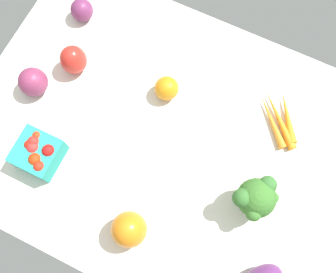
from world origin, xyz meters
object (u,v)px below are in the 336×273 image
Objects in this scene: bell_pepper_red at (73,60)px; carrot_bunch at (280,119)px; red_onion_near_basket at (82,10)px; red_onion_center at (33,82)px; broccoli_head at (256,198)px; berry_basket at (38,153)px; heirloom_tomato_orange at (167,88)px; bell_pepper_orange at (129,229)px.

carrot_bunch is (55.15, 9.50, -3.18)cm from bell_pepper_red.
red_onion_near_basket is 24.69cm from red_onion_center.
red_onion_near_basket is 68.64cm from broccoli_head.
berry_basket is at bearing -80.05° from bell_pepper_red.
berry_basket is 36.07cm from heirloom_tomato_orange.
broccoli_head is 1.18× the size of berry_basket.
broccoli_head reaches higher than heirloom_tomato_orange.
berry_basket is (-51.86, -12.22, -3.83)cm from broccoli_head.
bell_pepper_orange is at bearing -50.19° from red_onion_near_basket.
broccoli_head is (23.20, 18.82, 2.78)cm from bell_pepper_orange.
bell_pepper_orange reaches higher than carrot_bunch.
bell_pepper_orange reaches higher than heirloom_tomato_orange.
red_onion_near_basket is 41.80cm from berry_basket.
bell_pepper_red is 58.05cm from broccoli_head.
red_onion_near_basket is 0.98× the size of heirloom_tomato_orange.
heirloom_tomato_orange is at bearing 102.20° from bell_pepper_orange.
bell_pepper_red is 25.67cm from heirloom_tomato_orange.
heirloom_tomato_orange is at bearing -19.33° from red_onion_near_basket.
heirloom_tomato_orange is 34.68cm from red_onion_center.
berry_basket is at bearing -75.38° from red_onion_near_basket.
red_onion_center is at bearing -162.50° from carrot_bunch.
broccoli_head is at bearing 39.05° from bell_pepper_orange.
heirloom_tomato_orange is (-30.99, 17.19, -4.37)cm from broccoli_head.
bell_pepper_orange is 46.29cm from bell_pepper_red.
red_onion_center is (-62.86, 3.54, -3.76)cm from broccoli_head.
red_onion_center is (-11.00, 15.77, 0.07)cm from berry_basket.
carrot_bunch is (50.64, 35.21, -2.59)cm from berry_basket.
bell_pepper_orange is 1.11× the size of bell_pepper_red.
bell_pepper_red is at bearing 166.55° from broccoli_head.
berry_basket is 61.73cm from carrot_bunch.
red_onion_near_basket is at bearing 104.62° from berry_basket.
broccoli_head is 23.90cm from carrot_bunch.
berry_basket is 1.35× the size of red_onion_center.
bell_pepper_red is 26.10cm from berry_basket.
carrot_bunch is at bearing 93.02° from broccoli_head.
berry_basket is 0.66× the size of carrot_bunch.
berry_basket and red_onion_center have the same top height.
bell_pepper_red reaches higher than berry_basket.
broccoli_head reaches higher than bell_pepper_orange.
red_onion_near_basket is 61.45cm from carrot_bunch.
bell_pepper_red is at bearing 135.76° from bell_pepper_orange.
berry_basket is 1.61× the size of heirloom_tomato_orange.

